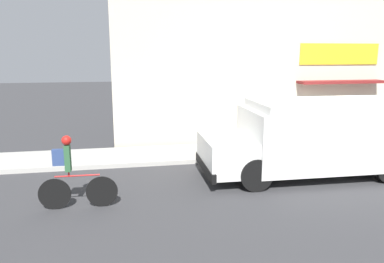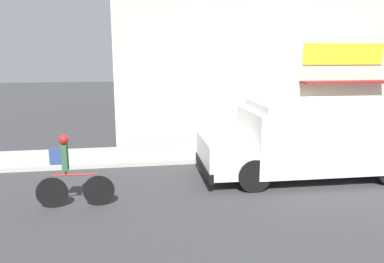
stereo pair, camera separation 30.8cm
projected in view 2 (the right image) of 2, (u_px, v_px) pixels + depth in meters
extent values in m
plane|color=#38383A|center=(314.00, 158.00, 12.46)|extent=(70.00, 70.00, 0.00)
cube|color=#ADAAA3|center=(301.00, 149.00, 13.45)|extent=(28.00, 2.06, 0.14)
cube|color=beige|center=(290.00, 69.00, 14.19)|extent=(13.14, 0.18, 5.72)
cube|color=gold|center=(344.00, 54.00, 14.29)|extent=(3.29, 0.05, 0.80)
cube|color=maroon|center=(346.00, 82.00, 14.21)|extent=(3.45, 0.65, 0.10)
cube|color=white|center=(330.00, 137.00, 10.60)|extent=(4.86, 2.36, 1.63)
cube|color=white|center=(225.00, 154.00, 10.26)|extent=(1.29, 2.12, 0.89)
cube|color=white|center=(332.00, 105.00, 10.40)|extent=(4.47, 2.17, 0.22)
cube|color=black|center=(204.00, 167.00, 10.25)|extent=(0.16, 2.24, 0.24)
cube|color=red|center=(269.00, 126.00, 11.75)|extent=(0.03, 0.44, 0.44)
cylinder|color=black|center=(234.00, 155.00, 11.35)|extent=(0.85, 0.27, 0.85)
cylinder|color=black|center=(254.00, 175.00, 9.45)|extent=(0.85, 0.27, 0.85)
cylinder|color=black|center=(350.00, 150.00, 11.86)|extent=(0.85, 0.27, 0.85)
cylinder|color=black|center=(99.00, 191.00, 8.58)|extent=(0.71, 0.06, 0.71)
cylinder|color=black|center=(52.00, 193.00, 8.46)|extent=(0.71, 0.06, 0.71)
cylinder|color=red|center=(74.00, 175.00, 8.44)|extent=(0.98, 0.07, 0.04)
cylinder|color=red|center=(66.00, 172.00, 8.40)|extent=(0.04, 0.04, 0.12)
cube|color=#2D5B38|center=(65.00, 157.00, 8.33)|extent=(0.13, 0.20, 0.59)
sphere|color=red|center=(64.00, 140.00, 8.24)|extent=(0.22, 0.22, 0.22)
cube|color=navy|center=(56.00, 156.00, 8.30)|extent=(0.26, 0.15, 0.36)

